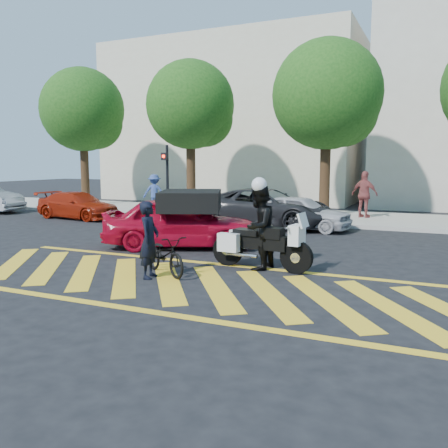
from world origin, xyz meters
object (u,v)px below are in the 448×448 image
at_px(officer_moto, 259,227).
at_px(parked_mid_left, 267,208).
at_px(parked_left, 78,205).
at_px(police_motorcycle, 259,244).
at_px(officer_bike, 149,240).
at_px(bicycle, 165,255).
at_px(parked_mid_right, 300,212).
at_px(red_convertible, 180,222).

distance_m(officer_moto, parked_mid_left, 7.20).
bearing_deg(officer_moto, parked_left, -114.27).
xyz_separation_m(police_motorcycle, parked_left, (-10.61, 5.98, -0.01)).
bearing_deg(parked_left, officer_bike, -125.97).
xyz_separation_m(bicycle, officer_moto, (1.72, 1.32, 0.54)).
distance_m(parked_left, parked_mid_right, 9.77).
bearing_deg(red_convertible, parked_mid_left, -31.88).
xyz_separation_m(officer_bike, police_motorcycle, (1.86, 1.74, -0.23)).
height_order(bicycle, officer_moto, officer_moto).
bearing_deg(bicycle, officer_moto, -21.26).
xyz_separation_m(officer_moto, parked_mid_left, (-2.20, 6.85, -0.25)).
xyz_separation_m(parked_left, parked_mid_right, (9.75, 0.64, 0.06)).
bearing_deg(red_convertible, parked_left, 37.65).
xyz_separation_m(officer_bike, parked_mid_right, (1.00, 8.37, -0.19)).
distance_m(officer_moto, red_convertible, 3.47).
bearing_deg(parked_mid_right, red_convertible, 161.81).
xyz_separation_m(officer_moto, red_convertible, (-3.03, 1.69, -0.24)).
xyz_separation_m(police_motorcycle, parked_mid_right, (-0.86, 6.62, 0.04)).
distance_m(police_motorcycle, parked_mid_left, 7.20).
relative_size(police_motorcycle, red_convertible, 0.57).
distance_m(police_motorcycle, parked_mid_right, 6.68).
xyz_separation_m(red_convertible, parked_left, (-7.57, 4.30, -0.16)).
height_order(officer_bike, parked_left, officer_bike).
relative_size(officer_moto, parked_mid_right, 0.52).
xyz_separation_m(officer_moto, parked_left, (-10.60, 5.99, -0.40)).
relative_size(officer_bike, red_convertible, 0.38).
relative_size(officer_bike, parked_mid_left, 0.31).
relative_size(parked_mid_left, parked_mid_right, 1.41).
distance_m(bicycle, red_convertible, 3.29).
height_order(officer_bike, officer_moto, officer_moto).
height_order(police_motorcycle, officer_moto, officer_moto).
bearing_deg(police_motorcycle, parked_mid_left, 113.10).
bearing_deg(parked_mid_left, parked_mid_right, -95.35).
bearing_deg(officer_moto, red_convertible, -113.93).
height_order(officer_bike, red_convertible, officer_bike).
distance_m(bicycle, police_motorcycle, 2.19).
height_order(bicycle, red_convertible, red_convertible).
bearing_deg(police_motorcycle, parked_mid_right, 102.58).
bearing_deg(red_convertible, bicycle, -179.27).
xyz_separation_m(parked_mid_left, parked_mid_right, (1.35, -0.22, -0.10)).
bearing_deg(parked_mid_left, red_convertible, 174.87).
xyz_separation_m(officer_moto, parked_mid_right, (-0.84, 6.63, -0.34)).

